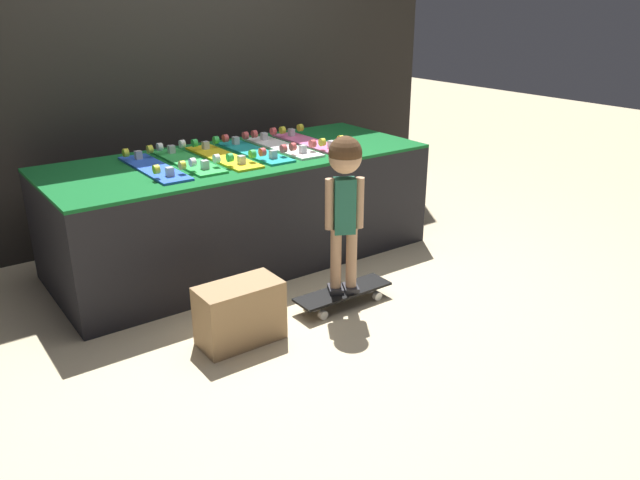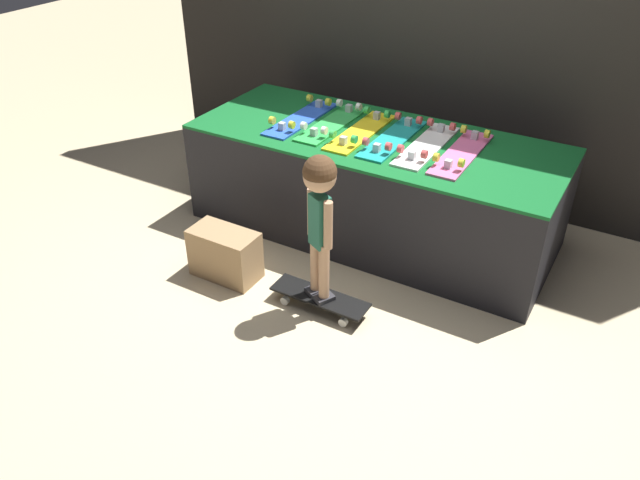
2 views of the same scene
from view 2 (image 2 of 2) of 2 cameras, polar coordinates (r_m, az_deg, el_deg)
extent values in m
plane|color=beige|center=(4.08, 1.19, -2.67)|extent=(16.00, 16.00, 0.00)
cube|color=black|center=(4.73, 10.25, 19.26)|extent=(4.56, 0.10, 2.59)
cube|color=black|center=(4.33, 4.95, 4.93)|extent=(2.47, 0.99, 0.70)
cube|color=#146028|center=(4.17, 5.18, 9.29)|extent=(2.47, 0.99, 0.02)
cube|color=blue|center=(4.41, -1.72, 11.01)|extent=(0.18, 0.74, 0.01)
cube|color=#B7B7BC|center=(4.60, -0.10, 12.37)|extent=(0.04, 0.04, 0.05)
cylinder|color=yellow|center=(4.55, 0.76, 12.50)|extent=(0.03, 0.05, 0.05)
cylinder|color=yellow|center=(4.62, -0.95, 12.84)|extent=(0.03, 0.05, 0.05)
cube|color=#B7B7BC|center=(4.21, -3.49, 10.34)|extent=(0.04, 0.04, 0.05)
cylinder|color=yellow|center=(4.16, -2.59, 10.47)|extent=(0.03, 0.05, 0.05)
cylinder|color=yellow|center=(4.24, -4.39, 10.85)|extent=(0.03, 0.05, 0.05)
cube|color=green|center=(4.33, 1.12, 10.55)|extent=(0.18, 0.74, 0.01)
cube|color=#B7B7BC|center=(4.51, 2.66, 11.94)|extent=(0.04, 0.04, 0.05)
cylinder|color=white|center=(4.47, 3.57, 12.06)|extent=(0.03, 0.05, 0.05)
cylinder|color=white|center=(4.54, 1.78, 12.42)|extent=(0.03, 0.05, 0.05)
cube|color=#B7B7BC|center=(4.12, -0.56, 9.86)|extent=(0.04, 0.04, 0.05)
cylinder|color=white|center=(4.07, 0.39, 9.98)|extent=(0.03, 0.05, 0.05)
cylinder|color=white|center=(4.15, -1.50, 10.39)|extent=(0.03, 0.05, 0.05)
cube|color=yellow|center=(4.21, 3.73, 9.82)|extent=(0.18, 0.74, 0.01)
cube|color=#B7B7BC|center=(4.40, 5.22, 11.26)|extent=(0.04, 0.04, 0.05)
cylinder|color=green|center=(4.36, 6.17, 11.37)|extent=(0.03, 0.05, 0.05)
cylinder|color=green|center=(4.42, 4.31, 11.77)|extent=(0.03, 0.05, 0.05)
cube|color=#B7B7BC|center=(3.99, 2.15, 9.08)|extent=(0.04, 0.04, 0.05)
cylinder|color=green|center=(3.95, 3.16, 9.18)|extent=(0.03, 0.05, 0.05)
cylinder|color=green|center=(4.02, 1.17, 9.64)|extent=(0.03, 0.05, 0.05)
cube|color=teal|center=(4.13, 6.68, 9.18)|extent=(0.18, 0.74, 0.01)
cube|color=#B7B7BC|center=(4.32, 8.07, 10.67)|extent=(0.04, 0.04, 0.05)
cylinder|color=#D84C4C|center=(4.28, 9.07, 10.76)|extent=(0.03, 0.05, 0.05)
cylinder|color=#D84C4C|center=(4.34, 7.14, 11.19)|extent=(0.03, 0.05, 0.05)
cube|color=#B7B7BC|center=(3.91, 5.22, 8.40)|extent=(0.04, 0.04, 0.05)
cylinder|color=#D84C4C|center=(3.87, 6.28, 8.49)|extent=(0.03, 0.05, 0.05)
cylinder|color=#D84C4C|center=(3.93, 4.21, 8.99)|extent=(0.03, 0.05, 0.05)
cube|color=white|center=(4.05, 9.73, 8.49)|extent=(0.18, 0.74, 0.01)
cube|color=#B7B7BC|center=(4.25, 11.01, 10.02)|extent=(0.04, 0.04, 0.05)
cylinder|color=#D84C4C|center=(4.22, 12.04, 10.10)|extent=(0.03, 0.05, 0.05)
cylinder|color=#D84C4C|center=(4.27, 10.06, 10.57)|extent=(0.03, 0.05, 0.05)
cube|color=#B7B7BC|center=(3.83, 8.41, 7.67)|extent=(0.04, 0.04, 0.05)
cylinder|color=#D84C4C|center=(3.80, 9.52, 7.75)|extent=(0.03, 0.05, 0.05)
cylinder|color=#D84C4C|center=(3.85, 7.37, 8.28)|extent=(0.03, 0.05, 0.05)
cube|color=pink|center=(3.99, 12.81, 7.70)|extent=(0.18, 0.74, 0.01)
cube|color=#B7B7BC|center=(4.19, 13.97, 9.28)|extent=(0.04, 0.04, 0.05)
cylinder|color=yellow|center=(4.16, 15.04, 9.35)|extent=(0.03, 0.05, 0.05)
cylinder|color=yellow|center=(4.20, 13.01, 9.85)|extent=(0.03, 0.05, 0.05)
cube|color=#B7B7BC|center=(3.76, 11.64, 6.82)|extent=(0.04, 0.04, 0.05)
cylinder|color=yellow|center=(3.73, 12.80, 6.89)|extent=(0.03, 0.05, 0.05)
cylinder|color=yellow|center=(3.77, 10.58, 7.46)|extent=(0.03, 0.05, 0.05)
cube|color=black|center=(3.71, -0.02, -5.19)|extent=(0.60, 0.17, 0.01)
cube|color=#B7B7BC|center=(3.65, 2.70, -6.56)|extent=(0.04, 0.04, 0.05)
cylinder|color=white|center=(3.72, 3.23, -6.23)|extent=(0.05, 0.03, 0.05)
cylinder|color=white|center=(3.62, 2.13, -7.52)|extent=(0.05, 0.03, 0.05)
cube|color=#B7B7BC|center=(3.81, -2.62, -4.64)|extent=(0.04, 0.04, 0.05)
cylinder|color=white|center=(3.87, -2.02, -4.36)|extent=(0.05, 0.03, 0.05)
cylinder|color=white|center=(3.78, -3.22, -5.54)|extent=(0.05, 0.03, 0.05)
cube|color=#2D2D33|center=(3.66, 0.36, -5.31)|extent=(0.12, 0.14, 0.03)
cylinder|color=tan|center=(3.55, 0.37, -2.85)|extent=(0.06, 0.06, 0.36)
cube|color=#2D2D33|center=(3.72, -0.39, -4.58)|extent=(0.12, 0.14, 0.03)
cylinder|color=tan|center=(3.61, -0.40, -2.14)|extent=(0.06, 0.06, 0.36)
cube|color=#236651|center=(3.41, -0.02, 1.77)|extent=(0.14, 0.13, 0.31)
cylinder|color=tan|center=(3.34, 0.74, 1.34)|extent=(0.05, 0.05, 0.29)
cylinder|color=tan|center=(3.46, -0.76, 2.56)|extent=(0.05, 0.05, 0.29)
sphere|color=tan|center=(3.27, -0.02, 5.88)|extent=(0.18, 0.18, 0.18)
sphere|color=#4C331E|center=(3.26, -0.02, 6.23)|extent=(0.18, 0.18, 0.18)
cube|color=#A37F56|center=(3.98, -8.68, -1.27)|extent=(0.43, 0.23, 0.32)
camera|label=1|loc=(3.55, -59.18, 5.86)|focal=35.00mm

